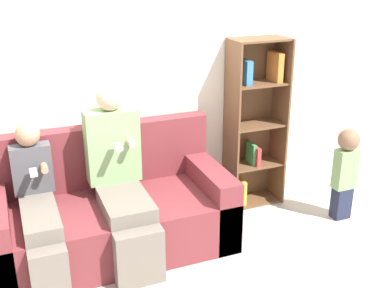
% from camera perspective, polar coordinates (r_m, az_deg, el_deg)
% --- Properties ---
extents(ground_plane, '(14.00, 14.00, 0.00)m').
position_cam_1_polar(ground_plane, '(3.62, -5.57, -15.90)').
color(ground_plane, '#BCB2A8').
extents(back_wall, '(10.00, 0.06, 2.55)m').
position_cam_1_polar(back_wall, '(3.97, -10.44, 7.66)').
color(back_wall, silver).
rests_on(back_wall, ground_plane).
extents(couch, '(1.86, 0.86, 0.93)m').
position_cam_1_polar(couch, '(3.87, -9.69, -8.30)').
color(couch, maroon).
rests_on(couch, ground_plane).
extents(adult_seated, '(0.41, 0.82, 1.30)m').
position_cam_1_polar(adult_seated, '(3.66, -8.52, -3.60)').
color(adult_seated, '#70665B').
rests_on(adult_seated, ground_plane).
extents(child_seated, '(0.29, 0.84, 1.07)m').
position_cam_1_polar(child_seated, '(3.59, -17.72, -7.09)').
color(child_seated, '#70665B').
rests_on(child_seated, ground_plane).
extents(toddler_standing, '(0.19, 0.19, 0.84)m').
position_cam_1_polar(toddler_standing, '(4.37, 17.72, -2.75)').
color(toddler_standing, '#232842').
rests_on(toddler_standing, ground_plane).
extents(bookshelf, '(0.51, 0.30, 1.55)m').
position_cam_1_polar(bookshelf, '(4.41, 7.30, 2.71)').
color(bookshelf, brown).
rests_on(bookshelf, ground_plane).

